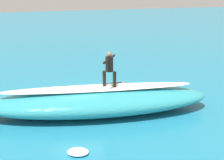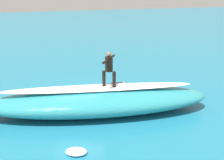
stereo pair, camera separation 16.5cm
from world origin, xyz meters
name	(u,v)px [view 1 (the left image)]	position (x,y,z in m)	size (l,w,h in m)	color
ground_plane	(79,100)	(0.00, 0.00, 0.00)	(120.00, 120.00, 0.00)	teal
wave_crest	(98,101)	(-0.40, 1.83, 0.56)	(9.89, 2.77, 1.12)	teal
wave_foam_lip	(98,88)	(-0.40, 1.83, 1.16)	(8.41, 0.97, 0.08)	white
surfboard_riding	(109,87)	(-0.88, 1.94, 1.16)	(1.92, 0.49, 0.08)	#E0563D
surfer_riding	(109,67)	(-0.88, 1.94, 2.09)	(0.97, 1.22, 1.54)	black
surfboard_paddling	(114,89)	(-2.17, -0.79, 0.05)	(2.35, 0.52, 0.09)	silver
surfer_paddling	(112,86)	(-2.03, -0.81, 0.23)	(1.77, 0.44, 0.32)	black
foam_patch_near	(126,95)	(-2.39, 0.36, 0.07)	(0.73, 0.68, 0.15)	white
foam_patch_mid	(78,152)	(1.30, 4.79, 0.08)	(0.72, 0.55, 0.15)	white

